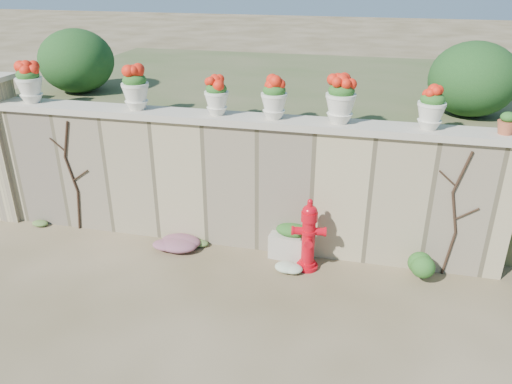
% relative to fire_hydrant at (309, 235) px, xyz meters
% --- Properties ---
extents(ground, '(80.00, 80.00, 0.00)m').
position_rel_fire_hydrant_xyz_m(ground, '(-1.26, -1.27, -0.57)').
color(ground, brown).
rests_on(ground, ground).
extents(stone_wall, '(8.00, 0.40, 2.00)m').
position_rel_fire_hydrant_xyz_m(stone_wall, '(-1.26, 0.53, 0.43)').
color(stone_wall, tan).
rests_on(stone_wall, ground).
extents(wall_cap, '(8.10, 0.52, 0.10)m').
position_rel_fire_hydrant_xyz_m(wall_cap, '(-1.26, 0.53, 1.48)').
color(wall_cap, '#BCB29F').
rests_on(wall_cap, stone_wall).
extents(raised_fill, '(9.00, 6.00, 2.00)m').
position_rel_fire_hydrant_xyz_m(raised_fill, '(-1.26, 3.73, 0.43)').
color(raised_fill, '#384C23').
rests_on(raised_fill, ground).
extents(back_shrub_left, '(1.30, 1.30, 1.10)m').
position_rel_fire_hydrant_xyz_m(back_shrub_left, '(-4.46, 1.73, 1.98)').
color(back_shrub_left, '#143814').
rests_on(back_shrub_left, raised_fill).
extents(back_shrub_right, '(1.30, 1.30, 1.10)m').
position_rel_fire_hydrant_xyz_m(back_shrub_right, '(2.14, 1.73, 1.98)').
color(back_shrub_right, '#143814').
rests_on(back_shrub_right, raised_fill).
extents(vine_left, '(0.60, 0.04, 1.91)m').
position_rel_fire_hydrant_xyz_m(vine_left, '(-3.93, 0.31, 0.43)').
color(vine_left, black).
rests_on(vine_left, ground).
extents(vine_right, '(0.60, 0.04, 1.91)m').
position_rel_fire_hydrant_xyz_m(vine_right, '(1.97, 0.31, 0.43)').
color(vine_right, black).
rests_on(vine_right, ground).
extents(fire_hydrant, '(0.49, 0.35, 1.12)m').
position_rel_fire_hydrant_xyz_m(fire_hydrant, '(0.00, 0.00, 0.00)').
color(fire_hydrant, red).
rests_on(fire_hydrant, ground).
extents(planter_box, '(0.70, 0.46, 0.55)m').
position_rel_fire_hydrant_xyz_m(planter_box, '(-0.27, 0.28, -0.31)').
color(planter_box, '#BCB29F').
rests_on(planter_box, ground).
extents(green_shrub, '(0.65, 0.59, 0.62)m').
position_rel_fire_hydrant_xyz_m(green_shrub, '(1.54, -0.01, -0.26)').
color(green_shrub, '#1E5119').
rests_on(green_shrub, ground).
extents(magenta_clump, '(0.82, 0.55, 0.22)m').
position_rel_fire_hydrant_xyz_m(magenta_clump, '(-2.19, 0.06, -0.46)').
color(magenta_clump, '#B12380').
rests_on(magenta_clump, ground).
extents(white_flowers, '(0.44, 0.36, 0.16)m').
position_rel_fire_hydrant_xyz_m(white_flowers, '(-0.26, -0.19, -0.49)').
color(white_flowers, white).
rests_on(white_flowers, ground).
extents(urn_pot_0, '(0.41, 0.41, 0.64)m').
position_rel_fire_hydrant_xyz_m(urn_pot_0, '(-4.58, 0.53, 1.85)').
color(urn_pot_0, silver).
rests_on(urn_pot_0, wall_cap).
extents(urn_pot_1, '(0.41, 0.41, 0.64)m').
position_rel_fire_hydrant_xyz_m(urn_pot_1, '(-2.77, 0.53, 1.85)').
color(urn_pot_1, silver).
rests_on(urn_pot_1, wall_cap).
extents(urn_pot_2, '(0.35, 0.35, 0.55)m').
position_rel_fire_hydrant_xyz_m(urn_pot_2, '(-1.49, 0.53, 1.81)').
color(urn_pot_2, silver).
rests_on(urn_pot_2, wall_cap).
extents(urn_pot_3, '(0.37, 0.37, 0.59)m').
position_rel_fire_hydrant_xyz_m(urn_pot_3, '(-0.64, 0.53, 1.82)').
color(urn_pot_3, silver).
rests_on(urn_pot_3, wall_cap).
extents(urn_pot_4, '(0.42, 0.42, 0.66)m').
position_rel_fire_hydrant_xyz_m(urn_pot_4, '(0.29, 0.53, 1.86)').
color(urn_pot_4, silver).
rests_on(urn_pot_4, wall_cap).
extents(urn_pot_5, '(0.37, 0.37, 0.58)m').
position_rel_fire_hydrant_xyz_m(urn_pot_5, '(1.48, 0.53, 1.82)').
color(urn_pot_5, silver).
rests_on(urn_pot_5, wall_cap).
extents(terracotta_pot, '(0.24, 0.24, 0.28)m').
position_rel_fire_hydrant_xyz_m(terracotta_pot, '(2.43, 0.53, 1.66)').
color(terracotta_pot, '#AE5435').
rests_on(terracotta_pot, wall_cap).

